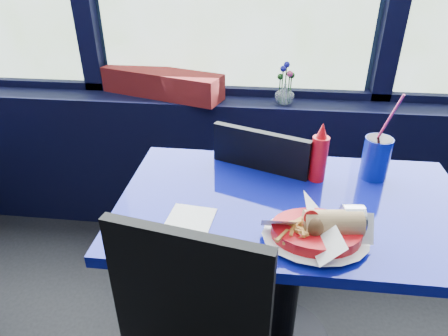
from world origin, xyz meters
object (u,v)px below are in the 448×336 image
at_px(ketchup_bottle, 319,155).
at_px(planter_box, 162,83).
at_px(near_table, 289,242).
at_px(soda_cup, 376,157).
at_px(chair_near_back, 249,200).
at_px(food_basket, 318,231).
at_px(flower_vase, 285,91).

bearing_deg(ketchup_bottle, planter_box, 137.06).
xyz_separation_m(near_table, ketchup_bottle, (0.09, 0.16, 0.28)).
bearing_deg(soda_cup, planter_box, 145.62).
bearing_deg(ketchup_bottle, soda_cup, 11.36).
height_order(chair_near_back, planter_box, planter_box).
bearing_deg(food_basket, chair_near_back, 131.87).
height_order(chair_near_back, ketchup_bottle, ketchup_bottle).
height_order(planter_box, flower_vase, flower_vase).
relative_size(planter_box, flower_vase, 3.15).
bearing_deg(soda_cup, ketchup_bottle, -168.64).
bearing_deg(chair_near_back, flower_vase, -85.40).
xyz_separation_m(near_table, soda_cup, (0.31, 0.20, 0.27)).
distance_m(food_basket, ketchup_bottle, 0.37).
distance_m(near_table, flower_vase, 0.88).
relative_size(near_table, ketchup_bottle, 5.23).
xyz_separation_m(near_table, flower_vase, (-0.02, 0.82, 0.30)).
relative_size(chair_near_back, planter_box, 1.35).
height_order(near_table, soda_cup, soda_cup).
xyz_separation_m(planter_box, flower_vase, (0.65, -0.05, -0.00)).
xyz_separation_m(chair_near_back, food_basket, (0.23, -0.53, 0.26)).
distance_m(chair_near_back, ketchup_bottle, 0.45).
bearing_deg(soda_cup, flower_vase, 117.89).
distance_m(food_basket, soda_cup, 0.47).
xyz_separation_m(food_basket, soda_cup, (0.24, 0.41, 0.05)).
relative_size(near_table, planter_box, 1.79).
distance_m(chair_near_back, soda_cup, 0.58).
relative_size(flower_vase, ketchup_bottle, 0.93).
relative_size(chair_near_back, soda_cup, 2.68).
distance_m(near_table, soda_cup, 0.45).
bearing_deg(flower_vase, ketchup_bottle, -80.25).
relative_size(food_basket, soda_cup, 0.99).
bearing_deg(near_table, planter_box, 127.65).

